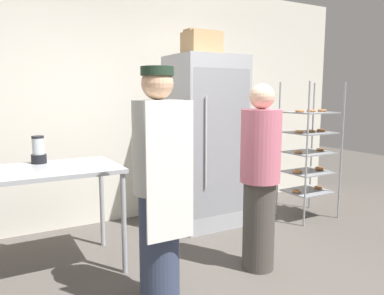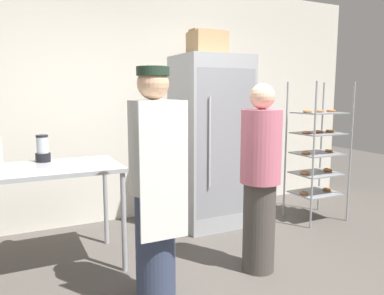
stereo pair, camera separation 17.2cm
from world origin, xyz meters
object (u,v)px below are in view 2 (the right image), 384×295
Objects in this scene: refrigerator at (211,142)px; person_baker at (155,183)px; baking_rack at (317,152)px; person_customer at (260,178)px; cardboard_storage_box at (207,43)px; blender_pitcher at (43,150)px.

refrigerator is 1.14× the size of person_baker.
refrigerator is 1.31m from baking_rack.
person_customer is at bearing 3.87° from person_baker.
refrigerator is 1.10m from cardboard_storage_box.
person_customer is (1.62, -1.08, -0.20)m from blender_pitcher.
refrigerator is 5.03× the size of cardboard_storage_box.
person_customer is (-1.42, -0.80, -0.00)m from baking_rack.
person_baker is at bearing -60.39° from blender_pitcher.
person_baker is 0.97m from person_customer.
baking_rack is 3.06m from blender_pitcher.
person_customer is (0.97, 0.07, -0.07)m from person_baker.
blender_pitcher is 2.06m from cardboard_storage_box.
baking_rack is 1.63m from person_customer.
cardboard_storage_box reaches higher than person_customer.
cardboard_storage_box is at bearing 83.05° from person_customer.
blender_pitcher is (-3.04, 0.28, 0.19)m from baking_rack.
cardboard_storage_box is at bearing 161.01° from baking_rack.
refrigerator is 7.93× the size of blender_pitcher.
cardboard_storage_box is 2.08m from person_baker.
refrigerator is at bearing -10.65° from cardboard_storage_box.
cardboard_storage_box is 0.24× the size of person_customer.
blender_pitcher is 0.15× the size of person_customer.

